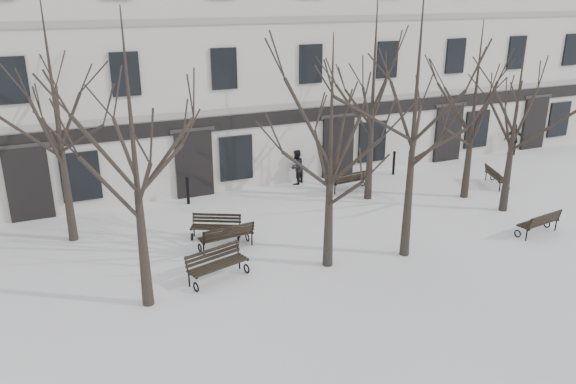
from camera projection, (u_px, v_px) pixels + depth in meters
ground at (359, 255)px, 18.99m from camera, size 100.00×100.00×0.00m
building at (231, 52)px, 28.28m from camera, size 40.40×10.20×11.40m
tree_0 at (132, 130)px, 14.32m from camera, size 5.69×5.69×8.13m
tree_1 at (331, 127)px, 16.78m from camera, size 5.14×5.14×7.35m
tree_2 at (416, 95)px, 17.23m from camera, size 6.07×6.07×8.67m
tree_3 at (517, 108)px, 21.48m from camera, size 4.73×4.73×6.75m
tree_4 at (53, 91)px, 18.39m from camera, size 5.96×5.96×8.52m
tree_5 at (374, 73)px, 22.42m from camera, size 6.00×6.00×8.57m
tree_6 at (476, 91)px, 22.83m from camera, size 5.17×5.17×7.38m
bench_0 at (217, 263)px, 17.25m from camera, size 2.04×1.20×0.98m
bench_1 at (227, 235)px, 19.26m from camera, size 1.95×0.86×0.95m
bench_2 at (540, 222)px, 20.44m from camera, size 1.86×0.88×0.90m
bench_3 at (216, 226)px, 20.14m from camera, size 1.84×1.37×0.89m
bench_4 at (350, 180)px, 24.95m from camera, size 1.91×0.83×0.94m
bench_5 at (496, 176)px, 25.63m from camera, size 1.16×1.76×0.85m
bollard_a at (188, 190)px, 23.38m from camera, size 0.15×0.15×1.18m
bollard_b at (394, 162)px, 27.14m from camera, size 0.15×0.15×1.18m
pedestrian_b at (296, 184)px, 26.04m from camera, size 1.00×0.95×1.62m
pedestrian_c at (511, 155)px, 30.64m from camera, size 1.10×0.83×1.73m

